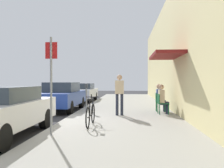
{
  "coord_description": "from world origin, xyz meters",
  "views": [
    {
      "loc": [
        2.46,
        -8.34,
        1.56
      ],
      "look_at": [
        1.33,
        7.68,
        1.36
      ],
      "focal_mm": 38.55,
      "sensor_mm": 36.0,
      "label": 1
    }
  ],
  "objects_px": {
    "parked_car_0": "(0,111)",
    "pedestrian_standing": "(119,91)",
    "cafe_chair_0": "(161,102)",
    "parked_car_2": "(83,92)",
    "street_sign": "(51,78)",
    "cafe_chair_1": "(159,101)",
    "parking_meter": "(86,95)",
    "parked_car_1": "(62,96)",
    "seated_patron_1": "(160,97)",
    "seated_patron_0": "(163,98)",
    "bicycle_0": "(91,114)"
  },
  "relations": [
    {
      "from": "parked_car_0",
      "to": "street_sign",
      "type": "distance_m",
      "value": 1.76
    },
    {
      "from": "parked_car_1",
      "to": "seated_patron_1",
      "type": "xyz_separation_m",
      "value": [
        5.02,
        -1.05,
        0.05
      ]
    },
    {
      "from": "parked_car_2",
      "to": "cafe_chair_0",
      "type": "height_order",
      "value": "parked_car_2"
    },
    {
      "from": "street_sign",
      "to": "parked_car_2",
      "type": "bearing_deg",
      "value": 97.12
    },
    {
      "from": "parked_car_0",
      "to": "cafe_chair_1",
      "type": "bearing_deg",
      "value": 45.39
    },
    {
      "from": "parked_car_1",
      "to": "seated_patron_0",
      "type": "bearing_deg",
      "value": -21.0
    },
    {
      "from": "seated_patron_0",
      "to": "cafe_chair_1",
      "type": "bearing_deg",
      "value": 93.92
    },
    {
      "from": "parked_car_2",
      "to": "pedestrian_standing",
      "type": "distance_m",
      "value": 8.82
    },
    {
      "from": "cafe_chair_1",
      "to": "parked_car_0",
      "type": "bearing_deg",
      "value": -134.61
    },
    {
      "from": "parked_car_2",
      "to": "cafe_chair_1",
      "type": "height_order",
      "value": "parked_car_2"
    },
    {
      "from": "parked_car_1",
      "to": "bicycle_0",
      "type": "height_order",
      "value": "parked_car_1"
    },
    {
      "from": "parked_car_0",
      "to": "cafe_chair_1",
      "type": "height_order",
      "value": "parked_car_0"
    },
    {
      "from": "street_sign",
      "to": "bicycle_0",
      "type": "distance_m",
      "value": 2.0
    },
    {
      "from": "parking_meter",
      "to": "bicycle_0",
      "type": "distance_m",
      "value": 3.67
    },
    {
      "from": "parked_car_1",
      "to": "seated_patron_1",
      "type": "height_order",
      "value": "parked_car_1"
    },
    {
      "from": "parked_car_2",
      "to": "street_sign",
      "type": "xyz_separation_m",
      "value": [
        1.5,
        -12.01,
        0.92
      ]
    },
    {
      "from": "parking_meter",
      "to": "parked_car_2",
      "type": "bearing_deg",
      "value": 102.41
    },
    {
      "from": "parked_car_2",
      "to": "parking_meter",
      "type": "bearing_deg",
      "value": -77.59
    },
    {
      "from": "bicycle_0",
      "to": "parked_car_2",
      "type": "bearing_deg",
      "value": 102.38
    },
    {
      "from": "parked_car_0",
      "to": "seated_patron_0",
      "type": "distance_m",
      "value": 6.52
    },
    {
      "from": "bicycle_0",
      "to": "seated_patron_1",
      "type": "distance_m",
      "value": 4.65
    },
    {
      "from": "parked_car_2",
      "to": "seated_patron_0",
      "type": "relative_size",
      "value": 3.41
    },
    {
      "from": "parked_car_0",
      "to": "seated_patron_1",
      "type": "xyz_separation_m",
      "value": [
        5.02,
        5.03,
        0.08
      ]
    },
    {
      "from": "parked_car_0",
      "to": "parked_car_1",
      "type": "height_order",
      "value": "parked_car_1"
    },
    {
      "from": "cafe_chair_1",
      "to": "parked_car_2",
      "type": "bearing_deg",
      "value": 126.01
    },
    {
      "from": "pedestrian_standing",
      "to": "bicycle_0",
      "type": "bearing_deg",
      "value": -109.32
    },
    {
      "from": "seated_patron_1",
      "to": "cafe_chair_0",
      "type": "bearing_deg",
      "value": -93.9
    },
    {
      "from": "parked_car_1",
      "to": "cafe_chair_0",
      "type": "relative_size",
      "value": 5.06
    },
    {
      "from": "cafe_chair_1",
      "to": "parking_meter",
      "type": "bearing_deg",
      "value": -176.42
    },
    {
      "from": "street_sign",
      "to": "cafe_chair_1",
      "type": "height_order",
      "value": "street_sign"
    },
    {
      "from": "parked_car_0",
      "to": "pedestrian_standing",
      "type": "height_order",
      "value": "pedestrian_standing"
    },
    {
      "from": "parked_car_0",
      "to": "bicycle_0",
      "type": "height_order",
      "value": "parked_car_0"
    },
    {
      "from": "bicycle_0",
      "to": "parked_car_0",
      "type": "bearing_deg",
      "value": -151.66
    },
    {
      "from": "cafe_chair_0",
      "to": "parked_car_0",
      "type": "bearing_deg",
      "value": -140.1
    },
    {
      "from": "seated_patron_1",
      "to": "pedestrian_standing",
      "type": "xyz_separation_m",
      "value": [
        -1.86,
        -1.39,
        0.3
      ]
    },
    {
      "from": "street_sign",
      "to": "seated_patron_1",
      "type": "xyz_separation_m",
      "value": [
        3.52,
        5.18,
        -0.82
      ]
    },
    {
      "from": "parking_meter",
      "to": "cafe_chair_0",
      "type": "bearing_deg",
      "value": -11.07
    },
    {
      "from": "parked_car_2",
      "to": "parking_meter",
      "type": "relative_size",
      "value": 3.33
    },
    {
      "from": "parked_car_2",
      "to": "cafe_chair_1",
      "type": "relative_size",
      "value": 5.06
    },
    {
      "from": "cafe_chair_1",
      "to": "seated_patron_1",
      "type": "distance_m",
      "value": 0.2
    },
    {
      "from": "parked_car_1",
      "to": "parking_meter",
      "type": "xyz_separation_m",
      "value": [
        1.55,
        -1.26,
        0.12
      ]
    },
    {
      "from": "parking_meter",
      "to": "street_sign",
      "type": "bearing_deg",
      "value": -90.58
    },
    {
      "from": "seated_patron_0",
      "to": "cafe_chair_0",
      "type": "bearing_deg",
      "value": -176.12
    },
    {
      "from": "parked_car_0",
      "to": "parked_car_2",
      "type": "height_order",
      "value": "parked_car_0"
    },
    {
      "from": "cafe_chair_1",
      "to": "seated_patron_0",
      "type": "bearing_deg",
      "value": -86.08
    },
    {
      "from": "parked_car_2",
      "to": "seated_patron_1",
      "type": "xyz_separation_m",
      "value": [
        5.02,
        -6.83,
        0.09
      ]
    },
    {
      "from": "parked_car_0",
      "to": "parked_car_1",
      "type": "distance_m",
      "value": 6.08
    },
    {
      "from": "street_sign",
      "to": "pedestrian_standing",
      "type": "height_order",
      "value": "street_sign"
    },
    {
      "from": "parking_meter",
      "to": "seated_patron_0",
      "type": "bearing_deg",
      "value": -10.82
    },
    {
      "from": "parked_car_0",
      "to": "seated_patron_1",
      "type": "relative_size",
      "value": 3.41
    }
  ]
}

